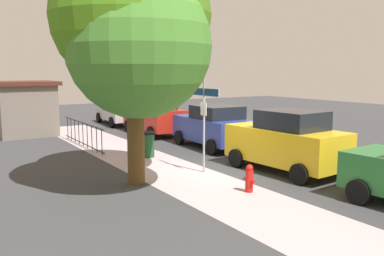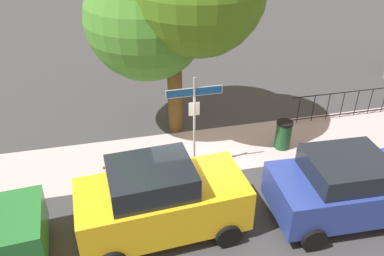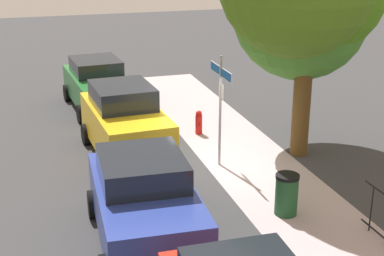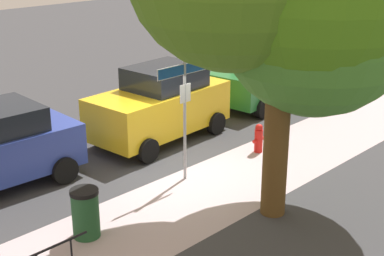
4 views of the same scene
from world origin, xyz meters
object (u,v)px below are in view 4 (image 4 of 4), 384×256
(car_yellow, at_px, (160,104))
(fire_hydrant, at_px, (259,138))
(car_green, at_px, (263,76))
(trash_bin, at_px, (86,213))
(street_sign, at_px, (185,92))

(car_yellow, bearing_deg, fire_hydrant, 110.63)
(car_green, relative_size, trash_bin, 4.30)
(fire_hydrant, bearing_deg, car_yellow, -65.81)
(car_green, xyz_separation_m, fire_hydrant, (3.65, 2.66, -0.52))
(car_yellow, height_order, fire_hydrant, car_yellow)
(street_sign, relative_size, car_green, 0.73)
(car_yellow, distance_m, trash_bin, 5.41)
(street_sign, distance_m, trash_bin, 3.59)
(car_green, bearing_deg, car_yellow, -3.02)
(car_yellow, xyz_separation_m, trash_bin, (4.56, 2.85, -0.53))
(car_yellow, bearing_deg, trash_bin, 28.49)
(trash_bin, bearing_deg, street_sign, -171.05)
(street_sign, height_order, car_yellow, street_sign)
(car_green, bearing_deg, trash_bin, 13.25)
(street_sign, height_order, car_green, street_sign)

